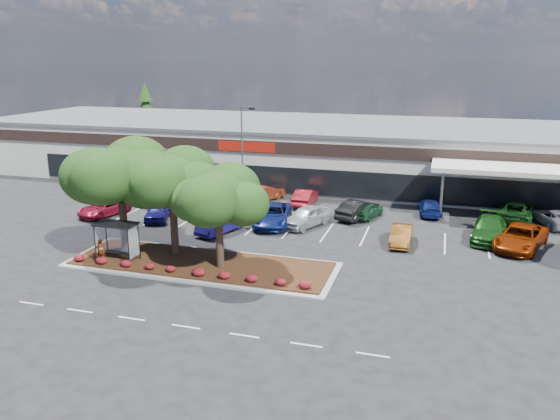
# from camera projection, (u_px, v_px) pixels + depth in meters

# --- Properties ---
(ground) EXTENTS (160.00, 160.00, 0.00)m
(ground) POSITION_uv_depth(u_px,v_px,m) (204.00, 294.00, 32.04)
(ground) COLOR black
(ground) RESTS_ON ground
(retail_store) EXTENTS (80.40, 25.20, 6.25)m
(retail_store) POSITION_uv_depth(u_px,v_px,m) (327.00, 150.00, 62.43)
(retail_store) COLOR silver
(retail_store) RESTS_ON ground
(landscape_island) EXTENTS (18.00, 6.00, 0.26)m
(landscape_island) POSITION_uv_depth(u_px,v_px,m) (201.00, 264.00, 36.25)
(landscape_island) COLOR gray
(landscape_island) RESTS_ON ground
(lane_markings) EXTENTS (33.12, 20.06, 0.01)m
(lane_markings) POSITION_uv_depth(u_px,v_px,m) (259.00, 239.00, 41.68)
(lane_markings) COLOR silver
(lane_markings) RESTS_ON ground
(shrub_row) EXTENTS (17.00, 0.80, 0.50)m
(shrub_row) POSITION_uv_depth(u_px,v_px,m) (187.00, 270.00, 34.20)
(shrub_row) COLOR maroon
(shrub_row) RESTS_ON landscape_island
(bus_shelter) EXTENTS (2.75, 1.55, 2.59)m
(bus_shelter) POSITION_uv_depth(u_px,v_px,m) (117.00, 231.00, 36.21)
(bus_shelter) COLOR black
(bus_shelter) RESTS_ON landscape_island
(island_tree_west) EXTENTS (7.20, 7.20, 7.89)m
(island_tree_west) POSITION_uv_depth(u_px,v_px,m) (122.00, 197.00, 37.26)
(island_tree_west) COLOR #1A3E11
(island_tree_west) RESTS_ON landscape_island
(island_tree_mid) EXTENTS (6.60, 6.60, 7.32)m
(island_tree_mid) POSITION_uv_depth(u_px,v_px,m) (173.00, 202.00, 37.02)
(island_tree_mid) COLOR #1A3E11
(island_tree_mid) RESTS_ON landscape_island
(island_tree_east) EXTENTS (5.80, 5.80, 6.50)m
(island_tree_east) POSITION_uv_depth(u_px,v_px,m) (219.00, 219.00, 34.64)
(island_tree_east) COLOR #1A3E11
(island_tree_east) RESTS_ON landscape_island
(conifer_north_west) EXTENTS (4.40, 4.40, 10.00)m
(conifer_north_west) POSITION_uv_depth(u_px,v_px,m) (146.00, 115.00, 81.40)
(conifer_north_west) COLOR #1A3E11
(conifer_north_west) RESTS_ON ground
(person_waiting) EXTENTS (0.66, 0.55, 1.55)m
(person_waiting) POSITION_uv_depth(u_px,v_px,m) (101.00, 250.00, 36.23)
(person_waiting) COLOR #594C47
(person_waiting) RESTS_ON landscape_island
(light_pole) EXTENTS (1.43, 0.54, 9.43)m
(light_pole) POSITION_uv_depth(u_px,v_px,m) (244.00, 167.00, 47.62)
(light_pole) COLOR gray
(light_pole) RESTS_ON ground
(car_0) EXTENTS (3.50, 5.32, 1.36)m
(car_0) POSITION_uv_depth(u_px,v_px,m) (104.00, 208.00, 47.73)
(car_0) COLOR maroon
(car_0) RESTS_ON ground
(car_1) EXTENTS (3.04, 4.83, 1.53)m
(car_1) POSITION_uv_depth(u_px,v_px,m) (159.00, 211.00, 46.58)
(car_1) COLOR navy
(car_1) RESTS_ON ground
(car_2) EXTENTS (2.89, 4.86, 1.51)m
(car_2) POSITION_uv_depth(u_px,v_px,m) (221.00, 223.00, 43.01)
(car_2) COLOR #161156
(car_2) RESTS_ON ground
(car_3) EXTENTS (3.93, 5.84, 1.49)m
(car_3) POSITION_uv_depth(u_px,v_px,m) (225.00, 216.00, 45.01)
(car_3) COLOR #A01002
(car_3) RESTS_ON ground
(car_4) EXTENTS (3.87, 6.47, 1.68)m
(car_4) POSITION_uv_depth(u_px,v_px,m) (273.00, 215.00, 44.96)
(car_4) COLOR navy
(car_4) RESTS_ON ground
(car_5) EXTENTS (3.77, 5.29, 1.67)m
(car_5) POSITION_uv_depth(u_px,v_px,m) (306.00, 216.00, 44.63)
(car_5) COLOR #A1A8AD
(car_5) RESTS_ON ground
(car_6) EXTENTS (1.46, 4.19, 1.38)m
(car_6) POSITION_uv_depth(u_px,v_px,m) (401.00, 235.00, 40.40)
(car_6) COLOR brown
(car_6) RESTS_ON ground
(car_7) EXTENTS (3.11, 6.07, 1.69)m
(car_7) POSITION_uv_depth(u_px,v_px,m) (489.00, 229.00, 41.32)
(car_7) COLOR #164614
(car_7) RESTS_ON ground
(car_8) EXTENTS (4.71, 6.59, 1.67)m
(car_8) POSITION_uv_depth(u_px,v_px,m) (521.00, 237.00, 39.43)
(car_8) COLOR #762203
(car_8) RESTS_ON ground
(car_9) EXTENTS (2.79, 4.75, 1.52)m
(car_9) POSITION_uv_depth(u_px,v_px,m) (172.00, 186.00, 55.67)
(car_9) COLOR #194424
(car_9) RESTS_ON ground
(car_10) EXTENTS (2.69, 5.77, 1.60)m
(car_10) POSITION_uv_depth(u_px,v_px,m) (194.00, 194.00, 51.95)
(car_10) COLOR navy
(car_10) RESTS_ON ground
(car_11) EXTENTS (3.44, 4.92, 1.54)m
(car_11) POSITION_uv_depth(u_px,v_px,m) (263.00, 193.00, 52.61)
(car_11) COLOR maroon
(car_11) RESTS_ON ground
(car_12) EXTENTS (1.71, 4.67, 1.53)m
(car_12) POSITION_uv_depth(u_px,v_px,m) (305.00, 197.00, 51.07)
(car_12) COLOR maroon
(car_12) RESTS_ON ground
(car_13) EXTENTS (3.37, 5.16, 1.61)m
(car_13) POSITION_uv_depth(u_px,v_px,m) (358.00, 209.00, 46.85)
(car_13) COLOR black
(car_13) RESTS_ON ground
(car_14) EXTENTS (2.70, 4.27, 1.35)m
(car_14) POSITION_uv_depth(u_px,v_px,m) (367.00, 210.00, 47.08)
(car_14) COLOR #1C4C2C
(car_14) RESTS_ON ground
(car_15) EXTENTS (2.34, 4.79, 1.34)m
(car_15) POSITION_uv_depth(u_px,v_px,m) (430.00, 207.00, 48.01)
(car_15) COLOR navy
(car_15) RESTS_ON ground
(car_16) EXTENTS (3.83, 6.46, 1.69)m
(car_16) POSITION_uv_depth(u_px,v_px,m) (516.00, 210.00, 46.38)
(car_16) COLOR #154115
(car_16) RESTS_ON ground
(car_17) EXTENTS (3.66, 5.36, 1.36)m
(car_17) POSITION_uv_depth(u_px,v_px,m) (554.00, 218.00, 44.85)
(car_17) COLOR #9B9DA7
(car_17) RESTS_ON ground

